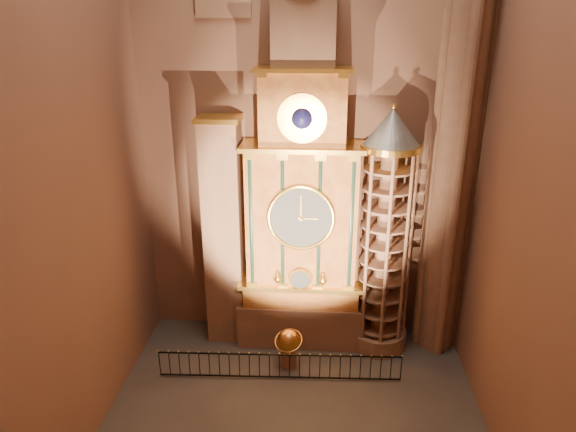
# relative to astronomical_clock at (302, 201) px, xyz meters

# --- Properties ---
(floor) EXTENTS (14.00, 14.00, 0.00)m
(floor) POSITION_rel_astronomical_clock_xyz_m (0.00, -4.96, -6.68)
(floor) COLOR #383330
(floor) RESTS_ON ground
(wall_back) EXTENTS (22.00, 0.00, 22.00)m
(wall_back) POSITION_rel_astronomical_clock_xyz_m (0.00, 1.04, 4.32)
(wall_back) COLOR #8E5F4C
(wall_back) RESTS_ON floor
(wall_left) EXTENTS (0.00, 22.00, 22.00)m
(wall_left) POSITION_rel_astronomical_clock_xyz_m (-7.00, -4.96, 4.32)
(wall_left) COLOR #8E5F4C
(wall_left) RESTS_ON floor
(wall_right) EXTENTS (0.00, 22.00, 22.00)m
(wall_right) POSITION_rel_astronomical_clock_xyz_m (7.00, -4.96, 4.32)
(wall_right) COLOR #8E5F4C
(wall_right) RESTS_ON floor
(astronomical_clock) EXTENTS (5.60, 2.41, 16.70)m
(astronomical_clock) POSITION_rel_astronomical_clock_xyz_m (0.00, 0.00, 0.00)
(astronomical_clock) COLOR #8C634C
(astronomical_clock) RESTS_ON floor
(portrait_tower) EXTENTS (1.80, 1.60, 10.20)m
(portrait_tower) POSITION_rel_astronomical_clock_xyz_m (-3.40, 0.02, -1.53)
(portrait_tower) COLOR #8C634C
(portrait_tower) RESTS_ON floor
(stair_turret) EXTENTS (2.50, 2.50, 10.80)m
(stair_turret) POSITION_rel_astronomical_clock_xyz_m (3.50, -0.26, -1.41)
(stair_turret) COLOR #8C634C
(stair_turret) RESTS_ON floor
(gothic_pier) EXTENTS (2.04, 2.04, 22.00)m
(gothic_pier) POSITION_rel_astronomical_clock_xyz_m (6.10, 0.04, 4.32)
(gothic_pier) COLOR #8C634C
(gothic_pier) RESTS_ON floor
(celestial_globe) EXTENTS (1.53, 1.49, 1.74)m
(celestial_globe) POSITION_rel_astronomical_clock_xyz_m (-0.42, -2.18, -5.63)
(celestial_globe) COLOR #8C634C
(celestial_globe) RESTS_ON floor
(iron_railing) EXTENTS (9.83, 0.42, 1.14)m
(iron_railing) POSITION_rel_astronomical_clock_xyz_m (-0.72, -3.08, -6.06)
(iron_railing) COLOR black
(iron_railing) RESTS_ON floor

